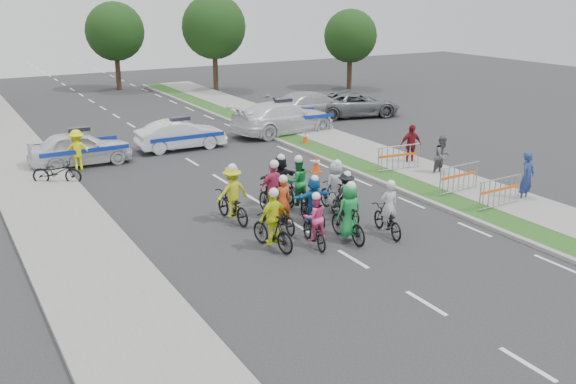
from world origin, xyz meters
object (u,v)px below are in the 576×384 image
rider_1 (349,218)px  rider_9 (273,195)px  rider_8 (297,189)px  rider_10 (232,199)px  rider_2 (314,225)px  barrier_1 (459,180)px  parked_bike (57,172)px  cone_1 (305,138)px  rider_6 (282,212)px  rider_7 (335,191)px  barrier_2 (399,159)px  marshal_hiviz (77,150)px  tree_1 (214,27)px  rider_4 (345,201)px  civilian_sedan (313,106)px  barrier_0 (500,194)px  civilian_suv (355,104)px  rider_3 (273,226)px  spectator_1 (442,156)px  rider_5 (313,204)px  rider_11 (280,183)px  police_car_2 (283,118)px  tree_4 (115,32)px  rider_0 (388,217)px  spectator_2 (411,145)px  tree_2 (350,36)px  police_car_0 (80,148)px  spectator_0 (527,177)px

rider_1 → rider_9: bearing=-71.4°
rider_8 → rider_10: (-2.40, 0.00, 0.04)m
rider_10 → rider_2: bearing=107.4°
rider_10 → barrier_1: 8.44m
barrier_1 → parked_bike: barrier_1 is taller
barrier_1 → cone_1: size_ratio=2.86×
rider_6 → rider_8: 2.00m
rider_2 → cone_1: rider_2 is taller
rider_7 → barrier_2: bearing=-152.7°
rider_6 → marshal_hiviz: rider_6 is taller
parked_bike → tree_1: size_ratio=0.27×
rider_4 → civilian_sedan: 16.76m
barrier_0 → rider_6: bearing=164.8°
civilian_suv → tree_1: (-3.17, 12.98, 3.82)m
rider_3 → spectator_1: size_ratio=1.15×
rider_5 → marshal_hiviz: (-4.95, 10.31, 0.13)m
rider_11 → police_car_2: size_ratio=0.32×
tree_4 → rider_8: bearing=-94.3°
rider_1 → civilian_suv: (11.52, 15.83, -0.01)m
rider_7 → civilian_suv: rider_7 is taller
parked_bike → rider_0: bearing=-113.9°
rider_6 → police_car_2: (6.83, 12.07, 0.23)m
rider_0 → spectator_2: size_ratio=1.04×
tree_2 → tree_4: (-15.00, 8.00, 0.35)m
rider_10 → police_car_2: 13.21m
rider_10 → police_car_0: bearing=-78.7°
rider_1 → tree_1: size_ratio=0.27×
spectator_2 → barrier_1: (-1.18, -4.08, -0.31)m
rider_7 → spectator_2: bearing=-152.6°
police_car_2 → parked_bike: bearing=100.5°
rider_5 → barrier_0: (6.26, -1.83, -0.15)m
tree_2 → civilian_suv: bearing=-123.0°
spectator_0 → tree_1: 29.07m
rider_11 → spectator_0: rider_11 is taller
spectator_1 → parked_bike: size_ratio=0.87×
rider_9 → tree_4: (3.26, 29.87, 3.44)m
rider_2 → civilian_sedan: rider_2 is taller
rider_1 → civilian_suv: bearing=-124.8°
rider_5 → tree_2: (17.56, 23.18, 3.12)m
rider_2 → rider_7: rider_7 is taller
police_car_0 → rider_10: bearing=-161.8°
rider_9 → barrier_1: 7.07m
rider_9 → spectator_0: rider_9 is taller
rider_3 → rider_0: bearing=157.1°
rider_6 → police_car_0: (-3.63, 10.97, 0.13)m
rider_7 → marshal_hiviz: (-6.30, 9.55, 0.13)m
spectator_2 → tree_4: tree_4 is taller
barrier_1 → barrier_2: 3.41m
spectator_2 → barrier_2: spectator_2 is taller
civilian_sedan → spectator_0: 16.33m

